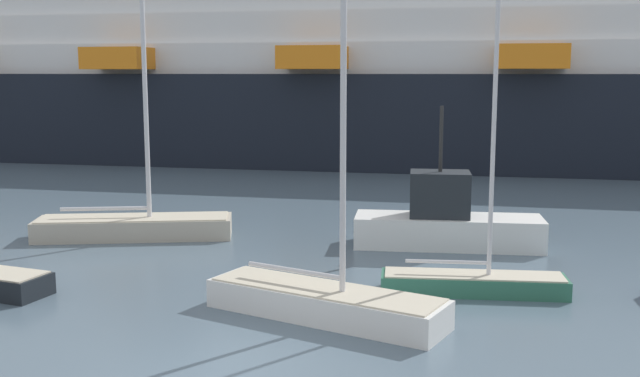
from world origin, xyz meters
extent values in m
plane|color=slate|center=(0.00, 0.00, 0.00)|extent=(600.00, 600.00, 0.00)
cube|color=#BCB29E|center=(-7.30, 10.59, 0.36)|extent=(7.02, 3.89, 0.72)
cube|color=beige|center=(-7.30, 10.59, 0.74)|extent=(6.71, 3.67, 0.04)
cylinder|color=silver|center=(-6.79, 10.77, 6.62)|extent=(0.16, 0.16, 11.81)
cylinder|color=silver|center=(-8.24, 10.27, 1.07)|extent=(2.94, 1.12, 0.13)
cube|color=#2D6B51|center=(4.67, 6.59, 0.25)|extent=(4.97, 1.78, 0.49)
cube|color=beige|center=(4.67, 6.59, 0.51)|extent=(4.76, 1.67, 0.04)
cylinder|color=silver|center=(5.06, 6.65, 4.04)|extent=(0.12, 0.12, 7.10)
cylinder|color=silver|center=(3.97, 6.50, 0.84)|extent=(2.18, 0.39, 0.09)
cube|color=white|center=(1.32, 3.72, 0.35)|extent=(6.14, 3.21, 0.69)
cube|color=beige|center=(1.32, 3.72, 0.71)|extent=(5.88, 3.02, 0.04)
cylinder|color=silver|center=(1.77, 3.58, 6.25)|extent=(0.14, 0.14, 11.11)
cylinder|color=silver|center=(0.49, 3.96, 1.04)|extent=(2.60, 0.88, 0.11)
cube|color=white|center=(3.61, 11.88, 0.52)|extent=(6.40, 2.60, 1.04)
cube|color=#1E2328|center=(3.30, 11.84, 1.79)|extent=(2.12, 1.65, 1.50)
cylinder|color=#262626|center=(3.30, 11.84, 3.63)|extent=(0.12, 0.12, 2.18)
cube|color=black|center=(0.27, 37.06, 2.87)|extent=(104.70, 18.06, 5.74)
cube|color=white|center=(0.27, 37.06, 6.67)|extent=(96.31, 16.03, 1.88)
cube|color=white|center=(0.27, 37.06, 8.55)|extent=(90.53, 15.07, 1.88)
cube|color=white|center=(0.27, 37.06, 10.43)|extent=(84.75, 14.11, 1.88)
cube|color=orange|center=(-17.72, 28.86, 6.67)|extent=(3.85, 3.04, 1.31)
cube|color=orange|center=(-5.56, 29.27, 6.67)|extent=(3.85, 3.04, 1.31)
cube|color=orange|center=(6.60, 29.67, 6.67)|extent=(3.85, 3.04, 1.31)
camera|label=1|loc=(5.33, -12.95, 5.79)|focal=41.86mm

